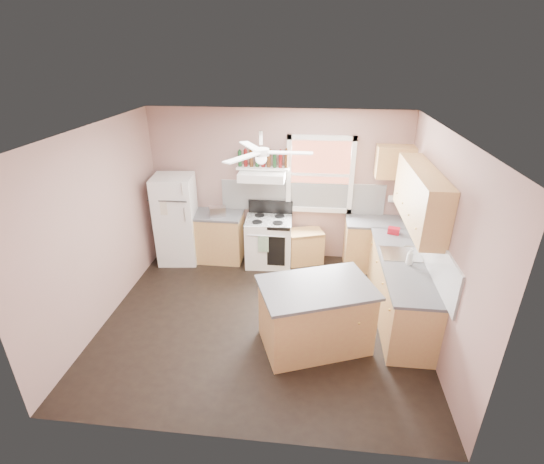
# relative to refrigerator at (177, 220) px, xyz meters

# --- Properties ---
(floor) EXTENTS (4.50, 4.50, 0.00)m
(floor) POSITION_rel_refrigerator_xyz_m (1.77, -1.59, -0.80)
(floor) COLOR black
(floor) RESTS_ON ground
(ceiling) EXTENTS (4.50, 4.50, 0.00)m
(ceiling) POSITION_rel_refrigerator_xyz_m (1.77, -1.59, 1.90)
(ceiling) COLOR white
(ceiling) RESTS_ON ground
(wall_back) EXTENTS (4.50, 0.05, 2.70)m
(wall_back) POSITION_rel_refrigerator_xyz_m (1.77, 0.44, 0.55)
(wall_back) COLOR #906D64
(wall_back) RESTS_ON ground
(wall_right) EXTENTS (0.05, 4.00, 2.70)m
(wall_right) POSITION_rel_refrigerator_xyz_m (4.04, -1.59, 0.55)
(wall_right) COLOR #906D64
(wall_right) RESTS_ON ground
(wall_left) EXTENTS (0.05, 4.00, 2.70)m
(wall_left) POSITION_rel_refrigerator_xyz_m (-0.51, -1.59, 0.55)
(wall_left) COLOR #906D64
(wall_left) RESTS_ON ground
(backsplash_back) EXTENTS (2.90, 0.03, 0.55)m
(backsplash_back) POSITION_rel_refrigerator_xyz_m (2.22, 0.40, 0.37)
(backsplash_back) COLOR white
(backsplash_back) RESTS_ON wall_back
(backsplash_right) EXTENTS (0.03, 2.60, 0.55)m
(backsplash_right) POSITION_rel_refrigerator_xyz_m (4.00, -1.29, 0.37)
(backsplash_right) COLOR white
(backsplash_right) RESTS_ON wall_right
(window_view) EXTENTS (1.00, 0.02, 1.20)m
(window_view) POSITION_rel_refrigerator_xyz_m (2.52, 0.39, 0.80)
(window_view) COLOR brown
(window_view) RESTS_ON wall_back
(window_frame) EXTENTS (1.16, 0.07, 1.36)m
(window_frame) POSITION_rel_refrigerator_xyz_m (2.52, 0.37, 0.80)
(window_frame) COLOR white
(window_frame) RESTS_ON wall_back
(refrigerator) EXTENTS (0.75, 0.74, 1.60)m
(refrigerator) POSITION_rel_refrigerator_xyz_m (0.00, 0.00, 0.00)
(refrigerator) COLOR white
(refrigerator) RESTS_ON floor
(base_cabinet_left) EXTENTS (0.90, 0.60, 0.86)m
(base_cabinet_left) POSITION_rel_refrigerator_xyz_m (0.71, 0.11, -0.37)
(base_cabinet_left) COLOR #B47C4B
(base_cabinet_left) RESTS_ON floor
(counter_left) EXTENTS (0.92, 0.62, 0.04)m
(counter_left) POSITION_rel_refrigerator_xyz_m (0.71, 0.11, 0.08)
(counter_left) COLOR #4B4B4E
(counter_left) RESTS_ON base_cabinet_left
(toaster) EXTENTS (0.31, 0.23, 0.18)m
(toaster) POSITION_rel_refrigerator_xyz_m (0.77, 0.00, 0.19)
(toaster) COLOR silver
(toaster) RESTS_ON counter_left
(stove) EXTENTS (0.84, 0.68, 0.86)m
(stove) POSITION_rel_refrigerator_xyz_m (1.66, 0.05, -0.37)
(stove) COLOR white
(stove) RESTS_ON floor
(range_hood) EXTENTS (0.78, 0.50, 0.14)m
(range_hood) POSITION_rel_refrigerator_xyz_m (1.54, 0.16, 0.82)
(range_hood) COLOR white
(range_hood) RESTS_ON wall_back
(bottle_shelf) EXTENTS (0.90, 0.26, 0.03)m
(bottle_shelf) POSITION_rel_refrigerator_xyz_m (1.54, 0.28, 0.92)
(bottle_shelf) COLOR white
(bottle_shelf) RESTS_ON range_hood
(cart) EXTENTS (0.71, 0.58, 0.61)m
(cart) POSITION_rel_refrigerator_xyz_m (2.31, 0.16, -0.49)
(cart) COLOR #B47C4B
(cart) RESTS_ON floor
(base_cabinet_corner) EXTENTS (1.00, 0.60, 0.86)m
(base_cabinet_corner) POSITION_rel_refrigerator_xyz_m (3.52, 0.11, -0.37)
(base_cabinet_corner) COLOR #B47C4B
(base_cabinet_corner) RESTS_ON floor
(base_cabinet_right) EXTENTS (0.60, 2.20, 0.86)m
(base_cabinet_right) POSITION_rel_refrigerator_xyz_m (3.72, -1.29, -0.37)
(base_cabinet_right) COLOR #B47C4B
(base_cabinet_right) RESTS_ON floor
(counter_corner) EXTENTS (1.02, 0.62, 0.04)m
(counter_corner) POSITION_rel_refrigerator_xyz_m (3.52, 0.11, 0.08)
(counter_corner) COLOR #4B4B4E
(counter_corner) RESTS_ON base_cabinet_corner
(counter_right) EXTENTS (0.62, 2.22, 0.04)m
(counter_right) POSITION_rel_refrigerator_xyz_m (3.71, -1.29, 0.08)
(counter_right) COLOR #4B4B4E
(counter_right) RESTS_ON base_cabinet_right
(sink) EXTENTS (0.55, 0.45, 0.03)m
(sink) POSITION_rel_refrigerator_xyz_m (3.71, -1.09, 0.09)
(sink) COLOR silver
(sink) RESTS_ON counter_right
(faucet) EXTENTS (0.03, 0.03, 0.14)m
(faucet) POSITION_rel_refrigerator_xyz_m (3.87, -1.09, 0.17)
(faucet) COLOR silver
(faucet) RESTS_ON sink
(upper_cabinet_right) EXTENTS (0.33, 1.80, 0.76)m
(upper_cabinet_right) POSITION_rel_refrigerator_xyz_m (3.85, -1.09, 0.98)
(upper_cabinet_right) COLOR #B47C4B
(upper_cabinet_right) RESTS_ON wall_right
(upper_cabinet_corner) EXTENTS (0.60, 0.33, 0.52)m
(upper_cabinet_corner) POSITION_rel_refrigerator_xyz_m (3.72, 0.24, 1.10)
(upper_cabinet_corner) COLOR #B47C4B
(upper_cabinet_corner) RESTS_ON wall_back
(paper_towel) EXTENTS (0.26, 0.12, 0.12)m
(paper_towel) POSITION_rel_refrigerator_xyz_m (3.84, 0.27, 0.45)
(paper_towel) COLOR white
(paper_towel) RESTS_ON wall_back
(island) EXTENTS (1.53, 1.25, 0.86)m
(island) POSITION_rel_refrigerator_xyz_m (2.52, -2.06, -0.37)
(island) COLOR #B47C4B
(island) RESTS_ON floor
(island_top) EXTENTS (1.63, 1.35, 0.04)m
(island_top) POSITION_rel_refrigerator_xyz_m (2.52, -2.06, 0.08)
(island_top) COLOR #4B4B4E
(island_top) RESTS_ON island
(ceiling_fan_hub) EXTENTS (0.20, 0.20, 0.08)m
(ceiling_fan_hub) POSITION_rel_refrigerator_xyz_m (1.77, -1.59, 1.65)
(ceiling_fan_hub) COLOR white
(ceiling_fan_hub) RESTS_ON ceiling
(soap_bottle) EXTENTS (0.13, 0.13, 0.24)m
(soap_bottle) POSITION_rel_refrigerator_xyz_m (3.76, -1.37, 0.22)
(soap_bottle) COLOR silver
(soap_bottle) RESTS_ON counter_right
(red_caddy) EXTENTS (0.21, 0.17, 0.10)m
(red_caddy) POSITION_rel_refrigerator_xyz_m (3.72, -0.39, 0.15)
(red_caddy) COLOR #A40E1B
(red_caddy) RESTS_ON counter_right
(wine_bottles) EXTENTS (0.86, 0.06, 0.31)m
(wine_bottles) POSITION_rel_refrigerator_xyz_m (1.54, 0.28, 1.08)
(wine_bottles) COLOR #143819
(wine_bottles) RESTS_ON bottle_shelf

